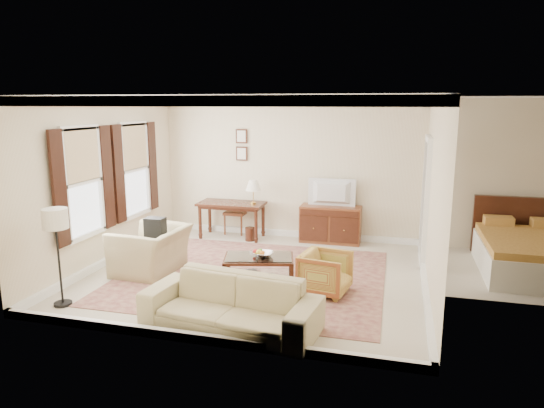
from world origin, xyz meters
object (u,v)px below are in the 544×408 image
at_px(sideboard, 330,224).
at_px(striped_armchair, 325,271).
at_px(sofa, 230,296).
at_px(tv, 331,184).
at_px(writing_desk, 232,208).
at_px(club_armchair, 151,243).
at_px(coffee_table, 259,263).

bearing_deg(sideboard, striped_armchair, -83.41).
bearing_deg(sofa, tv, 88.69).
bearing_deg(writing_desk, club_armchair, -103.80).
xyz_separation_m(writing_desk, tv, (2.07, 0.16, 0.57)).
bearing_deg(club_armchair, sofa, 54.26).
height_order(sideboard, club_armchair, club_armchair).
bearing_deg(club_armchair, tv, 137.53).
bearing_deg(coffee_table, writing_desk, 118.16).
relative_size(sideboard, striped_armchair, 1.75).
bearing_deg(striped_armchair, writing_desk, 52.86).
distance_m(writing_desk, club_armchair, 2.47).
distance_m(coffee_table, striped_armchair, 1.08).
height_order(writing_desk, sideboard, writing_desk).
xyz_separation_m(sideboard, club_armchair, (-2.66, -2.58, 0.14)).
xyz_separation_m(sideboard, coffee_table, (-0.75, -2.65, -0.03)).
distance_m(sideboard, club_armchair, 3.71).
height_order(striped_armchair, sofa, sofa).
bearing_deg(striped_armchair, sideboard, 16.70).
xyz_separation_m(tv, club_armchair, (-2.66, -2.56, -0.70)).
bearing_deg(coffee_table, club_armchair, 177.79).
bearing_deg(sideboard, tv, -90.00).
relative_size(sideboard, tv, 1.34).
xyz_separation_m(coffee_table, striped_armchair, (1.07, -0.12, 0.00)).
bearing_deg(sofa, club_armchair, 148.22).
distance_m(writing_desk, sofa, 4.29).
height_order(coffee_table, sofa, sofa).
relative_size(tv, coffee_table, 0.76).
height_order(tv, coffee_table, tv).
height_order(writing_desk, club_armchair, club_armchair).
height_order(tv, club_armchair, tv).
relative_size(writing_desk, striped_armchair, 1.98).
relative_size(sideboard, club_armchair, 1.05).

